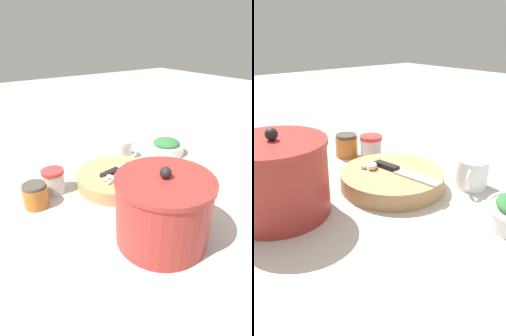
% 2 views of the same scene
% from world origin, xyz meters
% --- Properties ---
extents(ground_plane, '(5.00, 5.00, 0.00)m').
position_xyz_m(ground_plane, '(0.00, 0.00, 0.00)').
color(ground_plane, '#B2ADA3').
extents(cutting_board, '(0.28, 0.28, 0.05)m').
position_xyz_m(cutting_board, '(-0.01, -0.04, 0.02)').
color(cutting_board, tan).
rests_on(cutting_board, ground_plane).
extents(chef_knife, '(0.21, 0.06, 0.01)m').
position_xyz_m(chef_knife, '(-0.04, -0.05, 0.05)').
color(chef_knife, black).
rests_on(chef_knife, cutting_board).
extents(garlic_cloves, '(0.05, 0.05, 0.02)m').
position_xyz_m(garlic_cloves, '(0.04, -0.01, 0.05)').
color(garlic_cloves, white).
rests_on(garlic_cloves, cutting_board).
extents(spice_jar, '(0.07, 0.07, 0.08)m').
position_xyz_m(spice_jar, '(0.19, -0.12, 0.04)').
color(spice_jar, silver).
rests_on(spice_jar, ground_plane).
extents(coffee_mug, '(0.09, 0.11, 0.08)m').
position_xyz_m(coffee_mug, '(-0.15, -0.21, 0.04)').
color(coffee_mug, white).
rests_on(coffee_mug, ground_plane).
extents(honey_jar, '(0.08, 0.08, 0.08)m').
position_xyz_m(honey_jar, '(0.26, -0.08, 0.04)').
color(honey_jar, '#B26023').
rests_on(honey_jar, ground_plane).
extents(stock_pot, '(0.24, 0.24, 0.21)m').
position_xyz_m(stock_pot, '(0.05, 0.26, 0.09)').
color(stock_pot, '#9E2D28').
rests_on(stock_pot, ground_plane).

